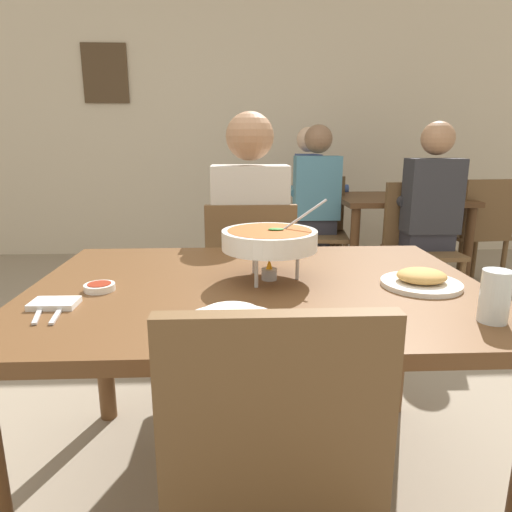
# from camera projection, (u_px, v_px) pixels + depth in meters

# --- Properties ---
(ground_plane) EXTENTS (16.00, 16.00, 0.00)m
(ground_plane) POSITION_uv_depth(u_px,v_px,m) (258.00, 485.00, 1.59)
(ground_plane) COLOR gray
(cafe_rear_partition) EXTENTS (10.00, 0.10, 3.00)m
(cafe_rear_partition) POSITION_uv_depth(u_px,v_px,m) (241.00, 110.00, 4.65)
(cafe_rear_partition) COLOR beige
(cafe_rear_partition) RESTS_ON ground_plane
(picture_frame_hung) EXTENTS (0.44, 0.03, 0.56)m
(picture_frame_hung) POSITION_uv_depth(u_px,v_px,m) (105.00, 73.00, 4.46)
(picture_frame_hung) COLOR #4C3823
(dining_table_main) EXTENTS (1.39, 1.00, 0.75)m
(dining_table_main) POSITION_uv_depth(u_px,v_px,m) (258.00, 312.00, 1.43)
(dining_table_main) COLOR brown
(dining_table_main) RESTS_ON ground_plane
(chair_diner_main) EXTENTS (0.44, 0.44, 0.90)m
(chair_diner_main) POSITION_uv_depth(u_px,v_px,m) (250.00, 281.00, 2.23)
(chair_diner_main) COLOR brown
(chair_diner_main) RESTS_ON ground_plane
(diner_main) EXTENTS (0.40, 0.45, 1.31)m
(diner_main) POSITION_uv_depth(u_px,v_px,m) (250.00, 232.00, 2.20)
(diner_main) COLOR #2D2D38
(diner_main) RESTS_ON ground_plane
(curry_bowl) EXTENTS (0.33, 0.30, 0.26)m
(curry_bowl) POSITION_uv_depth(u_px,v_px,m) (270.00, 240.00, 1.41)
(curry_bowl) COLOR silver
(curry_bowl) RESTS_ON dining_table_main
(rice_plate) EXTENTS (0.24, 0.24, 0.06)m
(rice_plate) POSITION_uv_depth(u_px,v_px,m) (231.00, 319.00, 1.07)
(rice_plate) COLOR white
(rice_plate) RESTS_ON dining_table_main
(appetizer_plate) EXTENTS (0.24, 0.24, 0.06)m
(appetizer_plate) POSITION_uv_depth(u_px,v_px,m) (421.00, 280.00, 1.37)
(appetizer_plate) COLOR white
(appetizer_plate) RESTS_ON dining_table_main
(sauce_dish) EXTENTS (0.09, 0.09, 0.02)m
(sauce_dish) POSITION_uv_depth(u_px,v_px,m) (100.00, 287.00, 1.33)
(sauce_dish) COLOR white
(sauce_dish) RESTS_ON dining_table_main
(napkin_folded) EXTENTS (0.12, 0.08, 0.02)m
(napkin_folded) POSITION_uv_depth(u_px,v_px,m) (54.00, 303.00, 1.21)
(napkin_folded) COLOR white
(napkin_folded) RESTS_ON dining_table_main
(fork_utensil) EXTENTS (0.06, 0.17, 0.01)m
(fork_utensil) POSITION_uv_depth(u_px,v_px,m) (39.00, 312.00, 1.16)
(fork_utensil) COLOR silver
(fork_utensil) RESTS_ON dining_table_main
(spoon_utensil) EXTENTS (0.04, 0.17, 0.01)m
(spoon_utensil) POSITION_uv_depth(u_px,v_px,m) (59.00, 311.00, 1.16)
(spoon_utensil) COLOR silver
(spoon_utensil) RESTS_ON dining_table_main
(drink_glass) EXTENTS (0.07, 0.07, 0.13)m
(drink_glass) POSITION_uv_depth(u_px,v_px,m) (495.00, 299.00, 1.09)
(drink_glass) COLOR silver
(drink_glass) RESTS_ON dining_table_main
(dining_table_far) EXTENTS (1.00, 0.80, 0.75)m
(dining_table_far) POSITION_uv_depth(u_px,v_px,m) (398.00, 213.00, 3.70)
(dining_table_far) COLOR #51331C
(dining_table_far) RESTS_ON ground_plane
(chair_bg_left) EXTENTS (0.48, 0.48, 0.90)m
(chair_bg_left) POSITION_uv_depth(u_px,v_px,m) (317.00, 215.00, 4.22)
(chair_bg_left) COLOR brown
(chair_bg_left) RESTS_ON ground_plane
(chair_bg_middle) EXTENTS (0.46, 0.46, 0.90)m
(chair_bg_middle) POSITION_uv_depth(u_px,v_px,m) (418.00, 239.00, 3.18)
(chair_bg_middle) COLOR brown
(chair_bg_middle) RESTS_ON ground_plane
(chair_bg_right) EXTENTS (0.49, 0.49, 0.90)m
(chair_bg_right) POSITION_uv_depth(u_px,v_px,m) (319.00, 225.00, 3.74)
(chair_bg_right) COLOR brown
(chair_bg_right) RESTS_ON ground_plane
(chair_bg_corner) EXTENTS (0.48, 0.48, 0.90)m
(chair_bg_corner) POSITION_uv_depth(u_px,v_px,m) (478.00, 227.00, 3.63)
(chair_bg_corner) COLOR brown
(chair_bg_corner) RESTS_ON ground_plane
(patron_bg_left) EXTENTS (0.45, 0.40, 1.31)m
(patron_bg_left) POSITION_uv_depth(u_px,v_px,m) (311.00, 190.00, 4.17)
(patron_bg_left) COLOR #2D2D38
(patron_bg_left) RESTS_ON ground_plane
(patron_bg_middle) EXTENTS (0.40, 0.45, 1.31)m
(patron_bg_middle) POSITION_uv_depth(u_px,v_px,m) (429.00, 206.00, 3.12)
(patron_bg_middle) COLOR #2D2D38
(patron_bg_middle) RESTS_ON ground_plane
(patron_bg_right) EXTENTS (0.40, 0.45, 1.31)m
(patron_bg_right) POSITION_uv_depth(u_px,v_px,m) (316.00, 197.00, 3.67)
(patron_bg_right) COLOR #2D2D38
(patron_bg_right) RESTS_ON ground_plane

